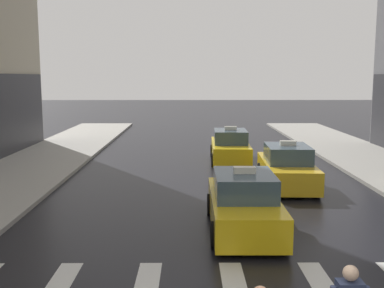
{
  "coord_description": "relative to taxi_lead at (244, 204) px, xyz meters",
  "views": [
    {
      "loc": [
        -0.93,
        -5.56,
        4.22
      ],
      "look_at": [
        -0.84,
        8.0,
        2.23
      ],
      "focal_mm": 42.75,
      "sensor_mm": 36.0,
      "label": 1
    }
  ],
  "objects": [
    {
      "name": "taxi_lead",
      "position": [
        0.0,
        0.0,
        0.0
      ],
      "size": [
        1.95,
        4.55,
        1.8
      ],
      "color": "yellow",
      "rests_on": "ground"
    },
    {
      "name": "taxi_second",
      "position": [
        2.29,
        5.12,
        0.0
      ],
      "size": [
        2.07,
        4.6,
        1.8
      ],
      "color": "gold",
      "rests_on": "ground"
    },
    {
      "name": "taxi_third",
      "position": [
        0.54,
        10.33,
        0.0
      ],
      "size": [
        2.03,
        4.59,
        1.8
      ],
      "color": "yellow",
      "rests_on": "ground"
    }
  ]
}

